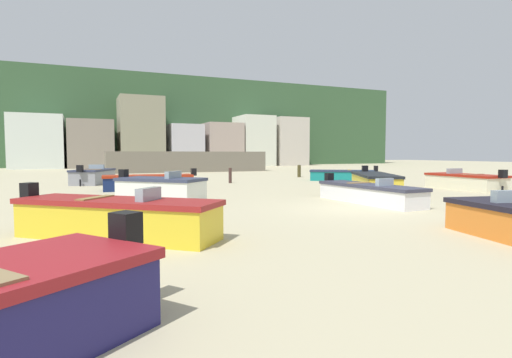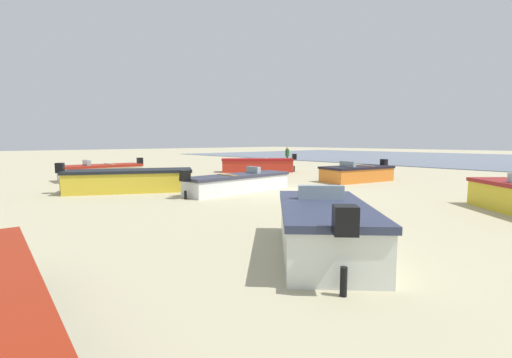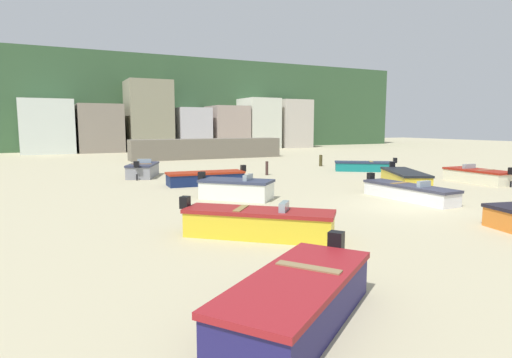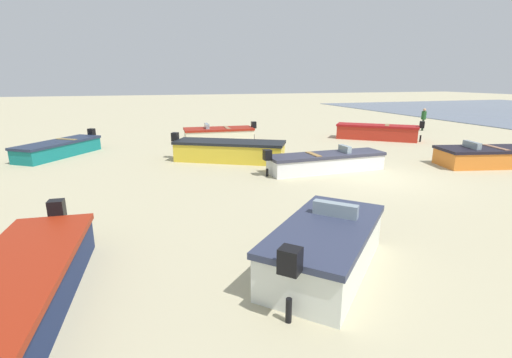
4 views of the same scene
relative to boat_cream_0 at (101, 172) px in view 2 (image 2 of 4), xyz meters
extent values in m
plane|color=#B9AF8A|center=(-10.14, -4.01, -0.43)|extent=(160.00, 160.00, 0.00)
cube|color=slate|center=(-10.14, -40.01, -0.40)|extent=(80.00, 36.00, 0.06)
cube|color=beige|center=(0.00, 0.01, -0.07)|extent=(1.81, 4.10, 0.71)
cube|color=maroon|center=(0.00, 0.01, 0.34)|extent=(1.89, 4.20, 0.12)
cube|color=black|center=(-0.11, -2.18, 0.52)|extent=(0.33, 0.30, 0.40)
cylinder|color=black|center=(-0.11, -2.18, -0.25)|extent=(0.10, 0.10, 0.35)
cube|color=#8C9EA8|center=(0.03, 0.71, 0.54)|extent=(0.98, 0.25, 0.28)
cube|color=#976D4C|center=(-0.02, -0.49, 0.39)|extent=(1.38, 0.31, 0.08)
cube|color=red|center=(-2.17, -9.61, -0.03)|extent=(3.95, 4.54, 0.80)
cube|color=#A11416|center=(-2.17, -9.61, 0.43)|extent=(4.08, 4.66, 0.12)
cube|color=black|center=(-3.76, -11.62, 0.61)|extent=(0.42, 0.42, 0.40)
cylinder|color=black|center=(-3.76, -11.62, -0.23)|extent=(0.14, 0.14, 0.40)
cube|color=olive|center=(-2.54, -10.08, 0.48)|extent=(1.01, 0.86, 0.08)
cube|color=white|center=(-15.95, 1.18, -0.01)|extent=(3.47, 3.47, 0.83)
cube|color=#303750|center=(-15.95, 1.18, 0.46)|extent=(3.60, 3.59, 0.12)
cube|color=black|center=(-17.27, 2.50, 0.64)|extent=(0.42, 0.42, 0.40)
cylinder|color=black|center=(-17.27, 2.50, -0.22)|extent=(0.14, 0.14, 0.41)
cube|color=#8C9EA8|center=(-15.53, 0.77, 0.66)|extent=(0.79, 0.80, 0.28)
cube|color=gold|center=(-5.54, 0.64, -0.02)|extent=(3.66, 5.06, 0.81)
cube|color=black|center=(-5.54, 0.64, 0.44)|extent=(3.78, 5.19, 0.12)
cube|color=black|center=(-4.28, 2.98, 0.62)|extent=(0.41, 0.40, 0.40)
cylinder|color=black|center=(-4.28, 2.98, -0.22)|extent=(0.14, 0.14, 0.41)
cube|color=white|center=(-8.62, -2.71, -0.12)|extent=(1.35, 4.90, 0.62)
cube|color=#323445|center=(-8.62, -2.71, 0.25)|extent=(1.44, 5.00, 0.12)
cube|color=black|center=(-8.72, -0.10, 0.43)|extent=(0.33, 0.29, 0.40)
cylinder|color=black|center=(-8.72, -0.10, -0.27)|extent=(0.10, 0.10, 0.31)
cube|color=#8C9EA8|center=(-8.59, -3.56, 0.45)|extent=(0.72, 0.23, 0.28)
cube|color=olive|center=(-8.64, -2.10, 0.30)|extent=(1.01, 0.28, 0.08)
cube|color=orange|center=(-9.82, -9.76, -0.09)|extent=(2.42, 4.03, 0.68)
cube|color=black|center=(-9.82, -9.76, 0.31)|extent=(2.52, 4.14, 0.12)
cube|color=black|center=(-10.26, -11.77, 0.49)|extent=(0.37, 0.34, 0.40)
cylinder|color=black|center=(-10.26, -11.77, -0.26)|extent=(0.12, 0.12, 0.34)
cube|color=#8C9EA8|center=(-9.68, -9.11, 0.51)|extent=(1.02, 0.41, 0.28)
cube|color=#95674E|center=(-9.92, -10.21, 0.36)|extent=(1.43, 0.53, 0.08)
cylinder|color=black|center=(0.32, -15.31, -0.02)|extent=(0.20, 0.20, 0.82)
cylinder|color=black|center=(0.46, -15.45, -0.02)|extent=(0.20, 0.20, 0.82)
cylinder|color=#215326|center=(0.39, -15.38, 0.68)|extent=(0.48, 0.48, 0.58)
cylinder|color=#215326|center=(0.23, -15.23, 0.64)|extent=(0.13, 0.13, 0.54)
cylinder|color=#215326|center=(0.55, -15.53, 0.64)|extent=(0.13, 0.13, 0.54)
sphere|color=tan|center=(0.39, -15.38, 1.08)|extent=(0.31, 0.31, 0.22)
camera|label=1|loc=(-18.87, -15.28, 1.51)|focal=28.20mm
camera|label=2|loc=(-19.89, 6.48, 1.70)|focal=24.54mm
camera|label=3|loc=(-24.06, -17.58, 3.14)|focal=29.83mm
camera|label=4|loc=(-21.87, 4.47, 3.26)|focal=25.79mm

